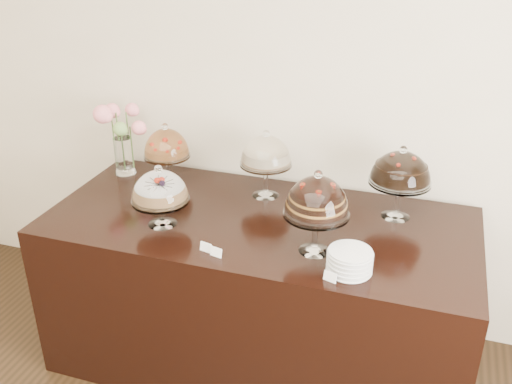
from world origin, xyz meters
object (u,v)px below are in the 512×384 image
(display_counter, at_px, (259,291))
(cake_stand_dark_choco, at_px, (401,171))
(cake_stand_cheesecake, at_px, (266,154))
(cake_stand_fruit_tart, at_px, (166,146))
(cake_stand_choco_layer, at_px, (317,199))
(flower_vase, at_px, (120,133))
(plate_stack, at_px, (350,261))
(cake_stand_sugar_sponge, at_px, (160,189))

(display_counter, height_order, cake_stand_dark_choco, cake_stand_dark_choco)
(cake_stand_cheesecake, xyz_separation_m, cake_stand_fruit_tart, (-0.60, 0.00, -0.03))
(cake_stand_choco_layer, distance_m, flower_vase, 1.40)
(display_counter, relative_size, flower_vase, 5.03)
(cake_stand_choco_layer, height_order, plate_stack, cake_stand_choco_layer)
(cake_stand_cheesecake, bearing_deg, plate_stack, -46.74)
(cake_stand_sugar_sponge, distance_m, cake_stand_cheesecake, 0.62)
(flower_vase, distance_m, plate_stack, 1.63)
(cake_stand_sugar_sponge, xyz_separation_m, flower_vase, (-0.51, 0.50, 0.06))
(cake_stand_fruit_tart, xyz_separation_m, flower_vase, (-0.31, 0.03, 0.03))
(cake_stand_choco_layer, bearing_deg, plate_stack, -33.54)
(flower_vase, bearing_deg, cake_stand_dark_choco, -1.97)
(cake_stand_sugar_sponge, height_order, cake_stand_fruit_tart, cake_stand_fruit_tart)
(cake_stand_choco_layer, relative_size, flower_vase, 0.94)
(cake_stand_cheesecake, bearing_deg, cake_stand_dark_choco, -2.19)
(cake_stand_sugar_sponge, relative_size, flower_vase, 0.74)
(cake_stand_choco_layer, distance_m, cake_stand_dark_choco, 0.57)
(display_counter, bearing_deg, cake_stand_choco_layer, -31.56)
(cake_stand_choco_layer, bearing_deg, cake_stand_cheesecake, 128.65)
(cake_stand_sugar_sponge, xyz_separation_m, cake_stand_cheesecake, (0.40, 0.48, 0.06))
(cake_stand_cheesecake, height_order, cake_stand_dark_choco, cake_stand_dark_choco)
(cake_stand_sugar_sponge, xyz_separation_m, plate_stack, (0.98, -0.14, -0.14))
(display_counter, xyz_separation_m, cake_stand_cheesecake, (-0.05, 0.28, 0.70))
(plate_stack, bearing_deg, flower_vase, 156.71)
(cake_stand_fruit_tart, relative_size, flower_vase, 0.82)
(display_counter, relative_size, cake_stand_fruit_tart, 6.14)
(display_counter, relative_size, cake_stand_choco_layer, 5.35)
(display_counter, height_order, cake_stand_cheesecake, cake_stand_cheesecake)
(cake_stand_dark_choco, bearing_deg, flower_vase, 178.03)
(cake_stand_sugar_sponge, distance_m, plate_stack, 0.99)
(cake_stand_cheesecake, xyz_separation_m, flower_vase, (-0.91, 0.03, 0.00))
(display_counter, distance_m, flower_vase, 1.23)
(cake_stand_fruit_tart, height_order, flower_vase, flower_vase)
(cake_stand_sugar_sponge, distance_m, cake_stand_choco_layer, 0.80)
(display_counter, bearing_deg, cake_stand_dark_choco, 20.86)
(cake_stand_sugar_sponge, bearing_deg, cake_stand_cheesecake, 49.90)
(plate_stack, bearing_deg, display_counter, 147.73)
(cake_stand_sugar_sponge, relative_size, cake_stand_choco_layer, 0.79)
(flower_vase, bearing_deg, display_counter, -17.81)
(cake_stand_sugar_sponge, relative_size, cake_stand_cheesecake, 0.84)
(cake_stand_cheesecake, bearing_deg, flower_vase, 178.21)
(display_counter, height_order, cake_stand_fruit_tart, cake_stand_fruit_tart)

